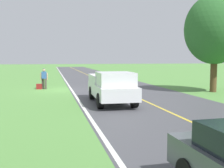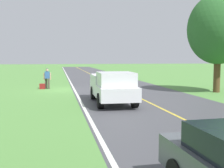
{
  "view_description": "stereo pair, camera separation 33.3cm",
  "coord_description": "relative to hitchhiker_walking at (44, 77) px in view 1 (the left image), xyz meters",
  "views": [
    {
      "loc": [
        0.62,
        22.36,
        2.56
      ],
      "look_at": [
        -2.31,
        9.31,
        1.29
      ],
      "focal_mm": 43.66,
      "sensor_mm": 36.0,
      "label": 1
    },
    {
      "loc": [
        0.3,
        22.43,
        2.56
      ],
      "look_at": [
        -2.31,
        9.31,
        1.29
      ],
      "focal_mm": 43.66,
      "sensor_mm": 36.0,
      "label": 2
    }
  ],
  "objects": [
    {
      "name": "ground_plane",
      "position": [
        -1.2,
        0.95,
        -0.98
      ],
      "size": [
        200.0,
        200.0,
        0.0
      ],
      "primitive_type": "plane",
      "color": "#568E42"
    },
    {
      "name": "lane_centre_line",
      "position": [
        -6.06,
        0.95,
        -0.98
      ],
      "size": [
        0.14,
        117.6,
        0.0
      ],
      "primitive_type": "cube",
      "color": "gold",
      "rests_on": "ground"
    },
    {
      "name": "tree_far_side_near",
      "position": [
        -12.64,
        4.85,
        3.74
      ],
      "size": [
        4.55,
        4.55,
        7.36
      ],
      "color": "brown",
      "rests_on": "ground"
    },
    {
      "name": "suitcase_carried",
      "position": [
        0.42,
        0.09,
        -0.75
      ],
      "size": [
        0.47,
        0.21,
        0.45
      ],
      "primitive_type": "cube",
      "rotation": [
        0.0,
        0.0,
        1.6
      ],
      "color": "maroon",
      "rests_on": "ground"
    },
    {
      "name": "road_surface",
      "position": [
        -6.06,
        0.95,
        -0.98
      ],
      "size": [
        8.1,
        120.0,
        0.0
      ],
      "primitive_type": "cube",
      "color": "#47474C",
      "rests_on": "ground"
    },
    {
      "name": "lane_edge_line",
      "position": [
        -2.19,
        0.95,
        -0.98
      ],
      "size": [
        0.16,
        117.6,
        0.0
      ],
      "primitive_type": "cube",
      "color": "silver",
      "rests_on": "ground"
    },
    {
      "name": "pickup_truck_passing",
      "position": [
        -3.92,
        8.41,
        -0.01
      ],
      "size": [
        2.18,
        5.44,
        1.82
      ],
      "color": "silver",
      "rests_on": "ground"
    },
    {
      "name": "hitchhiker_walking",
      "position": [
        0.0,
        0.0,
        0.0
      ],
      "size": [
        0.62,
        0.51,
        1.75
      ],
      "color": "#4C473D",
      "rests_on": "ground"
    }
  ]
}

